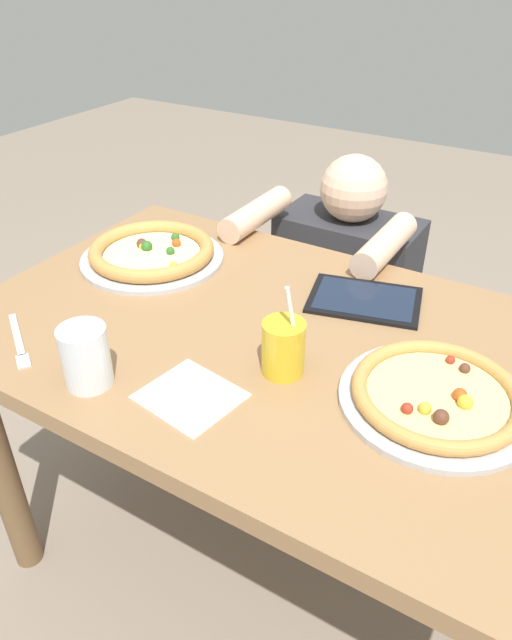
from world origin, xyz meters
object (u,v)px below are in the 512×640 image
at_px(pizza_near, 437,396).
at_px(tablet, 365,300).
at_px(water_cup_clear, 85,356).
at_px(fork, 19,343).
at_px(diner_seated, 341,313).
at_px(drink_cup_colored, 283,348).
at_px(pizza_far, 152,253).

bearing_deg(pizza_near, tablet, 132.82).
height_order(pizza_near, water_cup_clear, water_cup_clear).
bearing_deg(fork, diner_seated, 72.76).
distance_m(fork, tablet, 0.73).
relative_size(drink_cup_colored, fork, 1.03).
relative_size(drink_cup_colored, water_cup_clear, 1.60).
height_order(drink_cup_colored, diner_seated, drink_cup_colored).
relative_size(pizza_near, tablet, 1.21).
bearing_deg(tablet, water_cup_clear, -121.21).
distance_m(pizza_far, drink_cup_colored, 0.54).
height_order(water_cup_clear, tablet, water_cup_clear).
relative_size(water_cup_clear, fork, 0.64).
distance_m(pizza_near, water_cup_clear, 0.61).
xyz_separation_m(water_cup_clear, diner_seated, (0.09, 0.97, -0.41)).
bearing_deg(fork, tablet, 43.90).
relative_size(drink_cup_colored, diner_seated, 0.20).
bearing_deg(drink_cup_colored, tablet, 83.78).
bearing_deg(pizza_near, drink_cup_colored, -168.32).
distance_m(pizza_near, pizza_far, 0.78).
height_order(pizza_far, water_cup_clear, water_cup_clear).
relative_size(pizza_far, tablet, 1.28).
distance_m(drink_cup_colored, fork, 0.53).
xyz_separation_m(water_cup_clear, tablet, (0.31, 0.52, -0.06)).
xyz_separation_m(pizza_near, tablet, (-0.24, 0.25, -0.01)).
height_order(pizza_far, diner_seated, diner_seated).
relative_size(water_cup_clear, diner_seated, 0.13).
relative_size(pizza_near, fork, 1.85).
xyz_separation_m(pizza_far, tablet, (0.52, 0.09, -0.02)).
xyz_separation_m(fork, tablet, (0.52, 0.50, 0.00)).
height_order(water_cup_clear, diner_seated, diner_seated).
bearing_deg(pizza_far, pizza_near, -12.26).
xyz_separation_m(drink_cup_colored, water_cup_clear, (-0.28, -0.21, 0.01)).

